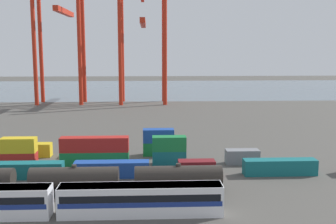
# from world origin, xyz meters

# --- Properties ---
(ground_plane) EXTENTS (420.00, 420.00, 0.00)m
(ground_plane) POSITION_xyz_m (0.00, 40.00, 0.00)
(ground_plane) COLOR #4C4944
(harbour_water) EXTENTS (400.00, 110.00, 0.01)m
(harbour_water) POSITION_xyz_m (0.00, 146.93, 0.00)
(harbour_water) COLOR slate
(harbour_water) RESTS_ON ground_plane
(passenger_train) EXTENTS (41.84, 3.14, 3.90)m
(passenger_train) POSITION_xyz_m (-4.65, -22.95, 2.14)
(passenger_train) COLOR silver
(passenger_train) RESTS_ON ground_plane
(freight_tank_row) EXTENTS (42.36, 2.90, 4.36)m
(freight_tank_row) POSITION_xyz_m (-3.59, -14.99, 2.06)
(freight_tank_row) COLOR #232326
(freight_tank_row) RESTS_ON ground_plane
(shipping_container_1) EXTENTS (12.10, 2.44, 2.60)m
(shipping_container_1) POSITION_xyz_m (-12.86, -6.97, 1.30)
(shipping_container_1) COLOR #146066
(shipping_container_1) RESTS_ON ground_plane
(shipping_container_2) EXTENTS (12.10, 2.44, 2.60)m
(shipping_container_2) POSITION_xyz_m (1.02, -6.97, 1.30)
(shipping_container_2) COLOR #1C4299
(shipping_container_2) RESTS_ON ground_plane
(shipping_container_3) EXTENTS (6.04, 2.44, 2.60)m
(shipping_container_3) POSITION_xyz_m (14.89, -6.97, 1.30)
(shipping_container_3) COLOR maroon
(shipping_container_3) RESTS_ON ground_plane
(shipping_container_4) EXTENTS (12.10, 2.44, 2.60)m
(shipping_container_4) POSITION_xyz_m (28.76, -6.97, 1.30)
(shipping_container_4) COLOR #146066
(shipping_container_4) RESTS_ON ground_plane
(shipping_container_8) EXTENTS (6.04, 2.44, 2.60)m
(shipping_container_8) POSITION_xyz_m (-15.91, -0.02, 1.30)
(shipping_container_8) COLOR #AD211C
(shipping_container_8) RESTS_ON ground_plane
(shipping_container_9) EXTENTS (6.04, 2.44, 2.60)m
(shipping_container_9) POSITION_xyz_m (-15.91, -0.02, 3.90)
(shipping_container_9) COLOR gold
(shipping_container_9) RESTS_ON shipping_container_8
(shipping_container_10) EXTENTS (12.10, 2.44, 2.60)m
(shipping_container_10) POSITION_xyz_m (-2.60, -0.02, 1.30)
(shipping_container_10) COLOR #197538
(shipping_container_10) RESTS_ON ground_plane
(shipping_container_11) EXTENTS (12.10, 2.44, 2.60)m
(shipping_container_11) POSITION_xyz_m (-2.60, -0.02, 3.90)
(shipping_container_11) COLOR #AD211C
(shipping_container_11) RESTS_ON shipping_container_10
(shipping_container_12) EXTENTS (6.04, 2.44, 2.60)m
(shipping_container_12) POSITION_xyz_m (10.71, -0.02, 1.30)
(shipping_container_12) COLOR #146066
(shipping_container_12) RESTS_ON ground_plane
(shipping_container_13) EXTENTS (6.04, 2.44, 2.60)m
(shipping_container_13) POSITION_xyz_m (10.71, -0.02, 3.90)
(shipping_container_13) COLOR #197538
(shipping_container_13) RESTS_ON shipping_container_12
(shipping_container_14) EXTENTS (6.04, 2.44, 2.60)m
(shipping_container_14) POSITION_xyz_m (24.02, -0.02, 1.30)
(shipping_container_14) COLOR slate
(shipping_container_14) RESTS_ON ground_plane
(shipping_container_16) EXTENTS (12.10, 2.44, 2.60)m
(shipping_container_16) POSITION_xyz_m (-17.94, 6.93, 1.30)
(shipping_container_16) COLOR gold
(shipping_container_16) RESTS_ON ground_plane
(shipping_container_17) EXTENTS (6.04, 2.44, 2.60)m
(shipping_container_17) POSITION_xyz_m (-4.49, 6.93, 1.30)
(shipping_container_17) COLOR silver
(shipping_container_17) RESTS_ON ground_plane
(shipping_container_18) EXTENTS (6.04, 2.44, 2.60)m
(shipping_container_18) POSITION_xyz_m (8.96, 6.93, 1.30)
(shipping_container_18) COLOR #197538
(shipping_container_18) RESTS_ON ground_plane
(shipping_container_19) EXTENTS (6.04, 2.44, 2.60)m
(shipping_container_19) POSITION_xyz_m (8.96, 6.93, 3.90)
(shipping_container_19) COLOR #1C4299
(shipping_container_19) RESTS_ON shipping_container_18
(gantry_crane_west) EXTENTS (18.01, 32.94, 50.66)m
(gantry_crane_west) POSITION_xyz_m (-26.34, 89.88, 30.12)
(gantry_crane_west) COLOR red
(gantry_crane_west) RESTS_ON ground_plane
(gantry_crane_central) EXTENTS (18.04, 39.52, 45.14)m
(gantry_crane_central) POSITION_xyz_m (4.99, 90.93, 27.29)
(gantry_crane_central) COLOR red
(gantry_crane_central) RESTS_ON ground_plane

